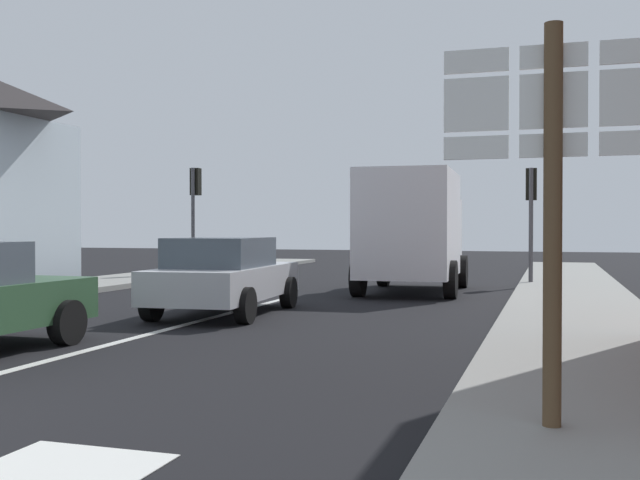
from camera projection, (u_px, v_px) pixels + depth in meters
ground_plane at (258, 306)px, 15.86m from camera, size 80.00×80.00×0.00m
sidewalk_right at (581, 326)px, 12.04m from camera, size 2.65×44.00×0.14m
lane_centre_stripe at (165, 330)px, 12.04m from camera, size 0.16×12.00×0.01m
sedan_far at (224, 275)px, 14.26m from camera, size 2.18×4.31×1.47m
delivery_truck at (413, 228)px, 19.09m from camera, size 2.64×5.08×3.05m
route_sign_post at (553, 181)px, 5.68m from camera, size 1.66×0.14×3.20m
traffic_light_far_right at (531, 199)px, 21.08m from camera, size 0.30×0.49×3.34m
traffic_light_far_left at (195, 197)px, 24.81m from camera, size 0.30×0.49×3.65m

